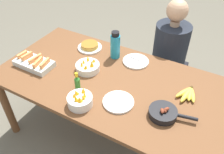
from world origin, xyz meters
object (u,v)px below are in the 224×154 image
Objects in this scene: fruit_bowl_citrus at (80,100)px; fruit_bowl_mango at (88,67)px; empty_plate_far_left at (118,102)px; person_figure at (167,64)px; melon_tray at (34,63)px; skillet at (164,113)px; empty_plate_near_front at (136,61)px; banana_bunch at (188,94)px; water_bottle at (115,45)px; frittata_plate_center at (90,46)px; hot_sauce_bottle at (77,82)px.

fruit_bowl_mango is at bearing 115.80° from fruit_bowl_citrus.
person_figure is at bearing 85.22° from empty_plate_far_left.
skillet is (1.17, 0.00, -0.00)m from melon_tray.
skillet is 0.59m from fruit_bowl_citrus.
empty_plate_near_front is 0.20× the size of person_figure.
banana_bunch is 0.90× the size of empty_plate_far_left.
fruit_bowl_mango is (-0.82, -0.11, 0.02)m from banana_bunch.
water_bottle is (-0.62, 0.46, 0.09)m from skillet.
banana_bunch is 0.80m from fruit_bowl_citrus.
melon_tray is at bearing 163.09° from fruit_bowl_citrus.
water_bottle is at bearing 40.34° from melon_tray.
melon_tray is at bearing 177.46° from empty_plate_far_left.
melon_tray reaches higher than banana_bunch.
skillet is at bearing -74.90° from person_figure.
frittata_plate_center is at bearing 179.04° from water_bottle.
frittata_plate_center is (0.26, 0.47, -0.01)m from melon_tray.
person_figure is (0.48, 0.74, -0.28)m from fruit_bowl_mango.
empty_plate_far_left is (0.84, -0.04, -0.02)m from melon_tray.
person_figure reaches higher than skillet.
skillet is 0.67m from hot_sauce_bottle.
banana_bunch is at bearing -10.55° from frittata_plate_center.
empty_plate_near_front is at bearing 1.36° from frittata_plate_center.
person_figure is at bearing 117.99° from banana_bunch.
water_bottle is (-0.30, 0.50, 0.11)m from empty_plate_far_left.
melon_tray is at bearing 173.34° from hot_sauce_bottle.
skillet is 2.07× the size of hot_sauce_bottle.
water_bottle is at bearing 96.00° from fruit_bowl_citrus.
banana_bunch is 0.83m from hot_sauce_bottle.
water_bottle is 0.52m from hot_sauce_bottle.
frittata_plate_center is at bearing -145.42° from person_figure.
frittata_plate_center is (-0.90, 0.46, -0.01)m from skillet.
skillet is 1.79× the size of fruit_bowl_citrus.
empty_plate_near_front is at bearing -112.03° from person_figure.
banana_bunch is 1.29m from melon_tray.
fruit_bowl_mango is (0.17, -0.29, 0.01)m from frittata_plate_center.
hot_sauce_bottle is at bearing -176.48° from empty_plate_far_left.
banana_bunch is at bearing 7.34° from fruit_bowl_mango.
person_figure reaches higher than fruit_bowl_citrus.
person_figure is at bearing 66.66° from hot_sauce_bottle.
banana_bunch is 0.63× the size of skillet.
hot_sauce_bottle reaches higher than empty_plate_near_front.
melon_tray is at bearing 168.82° from skillet.
empty_plate_far_left is 0.99m from person_figure.
frittata_plate_center is at bearing -178.64° from empty_plate_near_front.
melon_tray is at bearing -135.08° from person_figure.
empty_plate_far_left is at bearing -79.16° from empty_plate_near_front.
fruit_bowl_mango is 0.24m from hot_sauce_bottle.
frittata_plate_center is 0.58m from hot_sauce_bottle.
melon_tray is 0.50m from hot_sauce_bottle.
person_figure is (0.42, 0.98, -0.31)m from hot_sauce_bottle.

